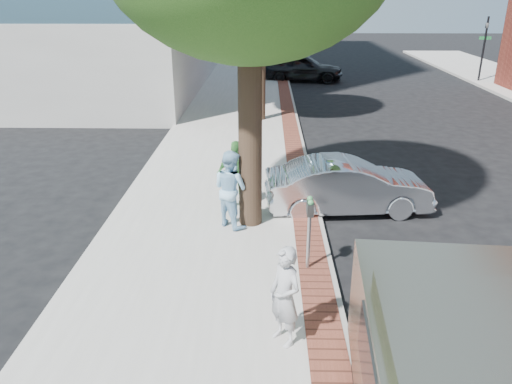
{
  "coord_description": "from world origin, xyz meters",
  "views": [
    {
      "loc": [
        -0.24,
        -8.64,
        5.17
      ],
      "look_at": [
        -0.46,
        1.17,
        1.2
      ],
      "focal_mm": 35.0,
      "sensor_mm": 36.0,
      "label": 1
    }
  ],
  "objects_px": {
    "person_gray": "(285,297)",
    "bg_car": "(302,68)",
    "person_officer": "(231,189)",
    "parking_meter": "(310,219)",
    "person_green": "(237,174)",
    "sedan_silver": "(348,186)"
  },
  "relations": [
    {
      "from": "parking_meter",
      "to": "bg_car",
      "type": "bearing_deg",
      "value": 86.61
    },
    {
      "from": "person_officer",
      "to": "bg_car",
      "type": "relative_size",
      "value": 0.37
    },
    {
      "from": "parking_meter",
      "to": "person_officer",
      "type": "height_order",
      "value": "person_officer"
    },
    {
      "from": "sedan_silver",
      "to": "bg_car",
      "type": "height_order",
      "value": "bg_car"
    },
    {
      "from": "person_gray",
      "to": "person_officer",
      "type": "bearing_deg",
      "value": 156.72
    },
    {
      "from": "person_gray",
      "to": "parking_meter",
      "type": "bearing_deg",
      "value": 128.41
    },
    {
      "from": "person_gray",
      "to": "sedan_silver",
      "type": "xyz_separation_m",
      "value": [
        1.74,
        5.28,
        -0.28
      ]
    },
    {
      "from": "person_officer",
      "to": "bg_car",
      "type": "distance_m",
      "value": 20.83
    },
    {
      "from": "sedan_silver",
      "to": "bg_car",
      "type": "relative_size",
      "value": 0.84
    },
    {
      "from": "person_green",
      "to": "sedan_silver",
      "type": "relative_size",
      "value": 0.42
    },
    {
      "from": "person_gray",
      "to": "bg_car",
      "type": "height_order",
      "value": "person_gray"
    },
    {
      "from": "person_gray",
      "to": "person_officer",
      "type": "xyz_separation_m",
      "value": [
        -1.09,
        4.1,
        0.09
      ]
    },
    {
      "from": "person_green",
      "to": "bg_car",
      "type": "bearing_deg",
      "value": -101.72
    },
    {
      "from": "person_gray",
      "to": "person_officer",
      "type": "height_order",
      "value": "person_officer"
    },
    {
      "from": "parking_meter",
      "to": "person_green",
      "type": "height_order",
      "value": "person_green"
    },
    {
      "from": "person_green",
      "to": "sedan_silver",
      "type": "height_order",
      "value": "person_green"
    },
    {
      "from": "sedan_silver",
      "to": "person_gray",
      "type": "bearing_deg",
      "value": 156.77
    },
    {
      "from": "person_officer",
      "to": "person_green",
      "type": "relative_size",
      "value": 1.06
    },
    {
      "from": "parking_meter",
      "to": "bg_car",
      "type": "xyz_separation_m",
      "value": [
        1.33,
        22.52,
        -0.38
      ]
    },
    {
      "from": "person_gray",
      "to": "sedan_silver",
      "type": "distance_m",
      "value": 5.57
    },
    {
      "from": "person_green",
      "to": "person_gray",
      "type": "bearing_deg",
      "value": 97.72
    },
    {
      "from": "parking_meter",
      "to": "person_officer",
      "type": "distance_m",
      "value": 2.5
    }
  ]
}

